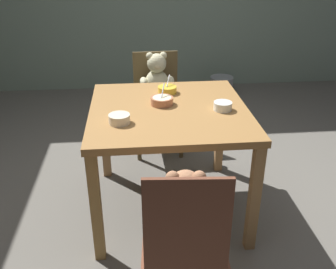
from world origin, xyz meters
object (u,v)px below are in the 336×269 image
object	(u,v)px
dining_table	(169,122)
teddy_chair_far_center	(157,89)
porridge_bowl_white_near_right	(223,106)
porridge_bowl_yellow_far_center	(167,89)
teddy_chair_near_front	(184,226)
metal_pail	(221,86)
porridge_bowl_terracotta_center	(162,101)
porridge_bowl_cream_near_left	(119,119)

from	to	relation	value
dining_table	teddy_chair_far_center	xyz separation A→B (m)	(-0.01, 0.88, -0.09)
teddy_chair_far_center	porridge_bowl_white_near_right	size ratio (longest dim) A/B	7.67
porridge_bowl_yellow_far_center	dining_table	bearing A→B (deg)	-93.35
dining_table	teddy_chair_near_front	bearing A→B (deg)	-91.11
porridge_bowl_yellow_far_center	metal_pail	size ratio (longest dim) A/B	0.49
porridge_bowl_terracotta_center	porridge_bowl_cream_near_left	bearing A→B (deg)	-135.40
porridge_bowl_white_near_right	porridge_bowl_cream_near_left	xyz separation A→B (m)	(-0.62, -0.13, 0.00)
metal_pail	dining_table	bearing A→B (deg)	-111.55
teddy_chair_near_front	dining_table	bearing A→B (deg)	3.28
teddy_chair_far_center	porridge_bowl_white_near_right	distance (m)	1.02
dining_table	porridge_bowl_yellow_far_center	size ratio (longest dim) A/B	7.34
teddy_chair_near_front	metal_pail	world-z (taller)	teddy_chair_near_front
metal_pail	porridge_bowl_white_near_right	bearing A→B (deg)	-103.34
porridge_bowl_yellow_far_center	porridge_bowl_white_near_right	bearing A→B (deg)	-46.90
dining_table	porridge_bowl_terracotta_center	size ratio (longest dim) A/B	6.52
porridge_bowl_cream_near_left	porridge_bowl_terracotta_center	distance (m)	0.37
dining_table	porridge_bowl_white_near_right	size ratio (longest dim) A/B	8.79
porridge_bowl_cream_near_left	teddy_chair_far_center	bearing A→B (deg)	75.10
metal_pail	teddy_chair_far_center	bearing A→B (deg)	-124.23
teddy_chair_far_center	porridge_bowl_terracotta_center	xyz separation A→B (m)	(-0.02, -0.82, 0.21)
dining_table	teddy_chair_near_front	world-z (taller)	teddy_chair_near_front
porridge_bowl_white_near_right	porridge_bowl_cream_near_left	bearing A→B (deg)	-167.95
dining_table	teddy_chair_far_center	world-z (taller)	teddy_chair_far_center
porridge_bowl_white_near_right	metal_pail	size ratio (longest dim) A/B	0.41
porridge_bowl_white_near_right	porridge_bowl_terracotta_center	distance (m)	0.38
dining_table	teddy_chair_far_center	bearing A→B (deg)	90.83
teddy_chair_near_front	teddy_chair_far_center	bearing A→B (deg)	4.25
teddy_chair_near_front	porridge_bowl_yellow_far_center	size ratio (longest dim) A/B	6.66
teddy_chair_near_front	metal_pail	size ratio (longest dim) A/B	3.26
teddy_chair_near_front	porridge_bowl_terracotta_center	bearing A→B (deg)	5.60
teddy_chair_near_front	porridge_bowl_cream_near_left	world-z (taller)	teddy_chair_near_front
porridge_bowl_white_near_right	porridge_bowl_cream_near_left	world-z (taller)	same
porridge_bowl_yellow_far_center	porridge_bowl_terracotta_center	world-z (taller)	porridge_bowl_terracotta_center
metal_pail	porridge_bowl_terracotta_center	bearing A→B (deg)	-113.03
porridge_bowl_terracotta_center	metal_pail	world-z (taller)	porridge_bowl_terracotta_center
porridge_bowl_cream_near_left	metal_pail	world-z (taller)	porridge_bowl_cream_near_left
teddy_chair_far_center	porridge_bowl_yellow_far_center	bearing A→B (deg)	0.93
dining_table	porridge_bowl_terracotta_center	xyz separation A→B (m)	(-0.04, 0.07, 0.12)
dining_table	porridge_bowl_cream_near_left	xyz separation A→B (m)	(-0.30, -0.19, 0.12)
porridge_bowl_white_near_right	metal_pail	xyz separation A→B (m)	(0.52, 2.21, -0.66)
porridge_bowl_white_near_right	porridge_bowl_cream_near_left	size ratio (longest dim) A/B	0.92
porridge_bowl_white_near_right	metal_pail	distance (m)	2.36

